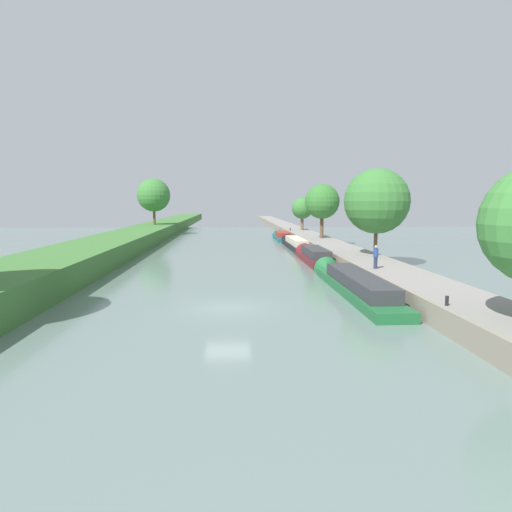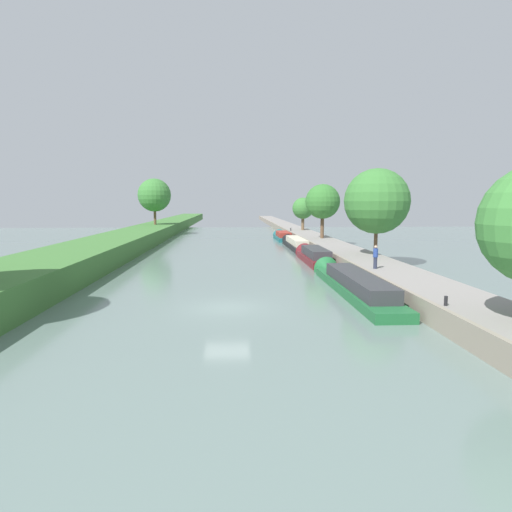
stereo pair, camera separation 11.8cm
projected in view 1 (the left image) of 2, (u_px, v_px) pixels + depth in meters
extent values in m
plane|color=slate|center=(228.00, 308.00, 24.76)|extent=(160.00, 160.00, 0.00)
cube|color=gray|center=(436.00, 296.00, 25.34)|extent=(3.99, 260.00, 1.08)
cube|color=gray|center=(399.00, 296.00, 25.22)|extent=(0.25, 260.00, 1.13)
cube|color=#1E6033|center=(355.00, 289.00, 28.62)|extent=(2.14, 14.97, 0.55)
cube|color=#333338|center=(359.00, 281.00, 27.80)|extent=(1.75, 10.48, 0.80)
cone|color=#1E6033|center=(328.00, 270.00, 36.68)|extent=(2.03, 1.28, 2.03)
cube|color=maroon|center=(315.00, 259.00, 43.28)|extent=(2.07, 9.77, 0.65)
cube|color=#333338|center=(316.00, 252.00, 42.71)|extent=(1.70, 6.84, 0.80)
cone|color=maroon|center=(305.00, 253.00, 48.74)|extent=(1.97, 1.24, 1.97)
cube|color=black|center=(295.00, 246.00, 56.82)|extent=(1.87, 13.71, 0.62)
cube|color=beige|center=(296.00, 241.00, 56.06)|extent=(1.53, 9.60, 0.72)
cone|color=black|center=(288.00, 241.00, 64.18)|extent=(1.78, 1.12, 1.78)
cube|color=#195B60|center=(282.00, 238.00, 69.12)|extent=(2.15, 9.04, 0.57)
cube|color=maroon|center=(283.00, 234.00, 68.59)|extent=(1.76, 6.33, 0.72)
cone|color=#195B60|center=(279.00, 236.00, 74.24)|extent=(2.04, 1.29, 2.04)
cylinder|color=brown|center=(376.00, 237.00, 39.96)|extent=(0.32, 0.32, 3.20)
sphere|color=#387533|center=(377.00, 201.00, 39.58)|extent=(5.75, 5.75, 5.75)
cylinder|color=brown|center=(322.00, 225.00, 58.73)|extent=(0.46, 0.46, 3.54)
sphere|color=#33702D|center=(322.00, 201.00, 58.37)|extent=(4.50, 4.50, 4.50)
cylinder|color=brown|center=(302.00, 222.00, 76.03)|extent=(0.50, 0.50, 2.69)
sphere|color=#387533|center=(302.00, 208.00, 75.75)|extent=(3.58, 3.58, 3.58)
cylinder|color=brown|center=(154.00, 214.00, 77.94)|extent=(0.44, 0.44, 3.53)
sphere|color=#387533|center=(154.00, 195.00, 77.54)|extent=(5.69, 5.69, 5.69)
cylinder|color=#282D42|center=(376.00, 263.00, 31.88)|extent=(0.26, 0.26, 0.82)
cylinder|color=#28428E|center=(376.00, 253.00, 31.80)|extent=(0.34, 0.34, 0.62)
sphere|color=tan|center=(376.00, 247.00, 31.75)|extent=(0.22, 0.22, 0.22)
cylinder|color=black|center=(447.00, 301.00, 20.49)|extent=(0.16, 0.16, 0.45)
cylinder|color=black|center=(290.00, 229.00, 74.54)|extent=(0.16, 0.16, 0.45)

